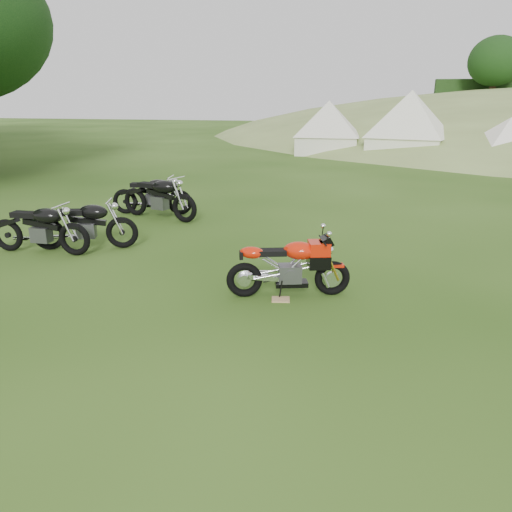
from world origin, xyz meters
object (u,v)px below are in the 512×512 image
(vintage_moto_c, at_px, (159,196))
(tent_left, at_px, (328,128))
(tent_right, at_px, (508,139))
(vintage_moto_d, at_px, (152,194))
(plywood_board, at_px, (281,299))
(vintage_moto_a, at_px, (39,227))
(vintage_moto_b, at_px, (85,224))
(tent_mid, at_px, (409,127))
(sport_motorcycle, at_px, (289,262))

(vintage_moto_c, height_order, tent_left, tent_left)
(tent_right, bearing_deg, vintage_moto_d, -143.45)
(plywood_board, height_order, vintage_moto_a, vintage_moto_a)
(vintage_moto_a, height_order, vintage_moto_b, vintage_moto_a)
(vintage_moto_b, relative_size, tent_left, 0.63)
(vintage_moto_a, relative_size, vintage_moto_b, 1.01)
(vintage_moto_a, xyz_separation_m, vintage_moto_b, (0.68, 0.46, -0.00))
(vintage_moto_d, relative_size, tent_mid, 0.58)
(vintage_moto_c, bearing_deg, vintage_moto_a, -91.86)
(vintage_moto_a, xyz_separation_m, vintage_moto_d, (0.65, 3.62, 0.00))
(vintage_moto_a, bearing_deg, tent_mid, 65.55)
(vintage_moto_d, distance_m, tent_left, 15.86)
(tent_left, bearing_deg, sport_motorcycle, -86.67)
(plywood_board, xyz_separation_m, vintage_moto_b, (-4.22, 1.69, 0.51))
(sport_motorcycle, relative_size, tent_mid, 0.52)
(vintage_moto_c, bearing_deg, tent_left, 96.98)
(tent_mid, bearing_deg, sport_motorcycle, -83.50)
(sport_motorcycle, relative_size, tent_right, 0.68)
(vintage_moto_d, relative_size, tent_left, 0.64)
(vintage_moto_d, height_order, tent_right, tent_right)
(tent_right, bearing_deg, vintage_moto_c, -141.55)
(plywood_board, bearing_deg, vintage_moto_c, 131.21)
(tent_left, bearing_deg, vintage_moto_c, -99.68)
(tent_mid, bearing_deg, tent_right, -6.45)
(vintage_moto_a, bearing_deg, vintage_moto_b, 32.16)
(vintage_moto_a, relative_size, vintage_moto_d, 0.99)
(tent_right, bearing_deg, vintage_moto_a, -138.20)
(vintage_moto_b, xyz_separation_m, tent_right, (11.10, 16.14, 0.61))
(vintage_moto_b, height_order, vintage_moto_d, vintage_moto_d)
(plywood_board, distance_m, vintage_moto_a, 5.08)
(vintage_moto_d, bearing_deg, tent_mid, 56.03)
(vintage_moto_d, distance_m, tent_mid, 16.16)
(plywood_board, relative_size, vintage_moto_d, 0.13)
(vintage_moto_b, xyz_separation_m, vintage_moto_c, (0.35, 2.73, 0.05))
(tent_mid, bearing_deg, vintage_moto_b, -97.06)
(vintage_moto_d, distance_m, tent_right, 17.11)
(tent_mid, xyz_separation_m, tent_right, (4.17, -1.58, -0.36))
(vintage_moto_b, height_order, tent_right, tent_right)
(vintage_moto_b, distance_m, tent_left, 18.97)
(vintage_moto_c, relative_size, tent_mid, 0.63)
(plywood_board, relative_size, vintage_moto_a, 0.13)
(vintage_moto_d, bearing_deg, vintage_moto_b, -97.83)
(tent_mid, bearing_deg, vintage_moto_a, -98.41)
(vintage_moto_a, xyz_separation_m, tent_right, (11.78, 16.60, 0.61))
(plywood_board, bearing_deg, tent_left, 93.71)
(vintage_moto_a, relative_size, vintage_moto_c, 0.92)
(sport_motorcycle, height_order, vintage_moto_d, sport_motorcycle)
(vintage_moto_c, relative_size, vintage_moto_d, 1.08)
(tent_left, bearing_deg, tent_mid, -14.65)
(plywood_board, height_order, vintage_moto_b, vintage_moto_b)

